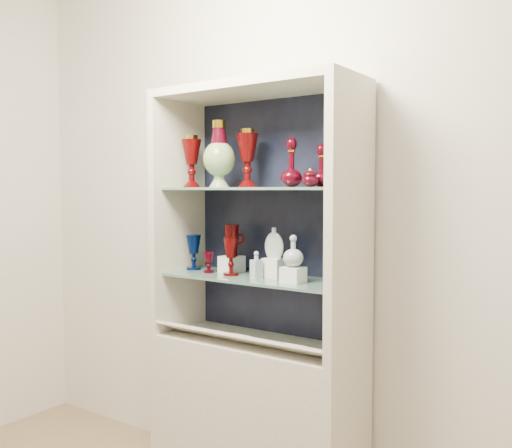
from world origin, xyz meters
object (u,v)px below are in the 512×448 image
Objects in this scene: ruby_goblet_tall at (231,257)px; ruby_goblet_small at (209,262)px; clear_square_bottle at (256,265)px; cameo_medallion at (355,247)px; ruby_decanter_a at (291,159)px; lidded_bowl at (310,177)px; cobalt_goblet at (194,252)px; pedestal_lamp_right at (247,158)px; clear_round_decanter at (293,252)px; pedestal_lamp_left at (192,162)px; flat_flask at (274,242)px; ruby_decanter_b at (321,164)px; ruby_pitcher at (232,240)px; enamel_urn at (219,154)px.

ruby_goblet_tall is 1.70× the size of ruby_goblet_small.
cameo_medallion is at bearing 19.81° from clear_square_bottle.
lidded_bowl is (0.12, -0.04, -0.08)m from ruby_decanter_a.
cobalt_goblet is (-0.61, 0.04, -0.45)m from ruby_decanter_a.
pedestal_lamp_right is 3.36× the size of lidded_bowl.
clear_round_decanter reaches higher than cobalt_goblet.
ruby_goblet_small is at bearing -144.28° from cameo_medallion.
pedestal_lamp_left is 1.76× the size of flat_flask.
flat_flask reaches higher than ruby_goblet_small.
lidded_bowl is at bearing -102.25° from cameo_medallion.
ruby_decanter_b is 0.43m from flat_flask.
ruby_goblet_small is at bearing -165.71° from flat_flask.
pedestal_lamp_right reaches higher than clear_square_bottle.
ruby_decanter_a is 2.97× the size of lidded_bowl.
pedestal_lamp_right is at bearing -35.26° from ruby_pitcher.
pedestal_lamp_left is 0.75m from clear_round_decanter.
ruby_decanter_b is 0.39m from cameo_medallion.
ruby_pitcher is 1.24× the size of clear_square_bottle.
ruby_goblet_tall is at bearing 176.59° from clear_round_decanter.
ruby_goblet_tall is 1.53× the size of cameo_medallion.
clear_round_decanter is at bearing -5.93° from cobalt_goblet.
clear_round_decanter is at bearing -1.27° from enamel_urn.
clear_square_bottle is (-0.29, 0.02, -0.40)m from lidded_bowl.
ruby_decanter_a is 0.15m from lidded_bowl.
cameo_medallion is at bearing 13.40° from enamel_urn.
ruby_pitcher is (0.00, 0.09, -0.42)m from enamel_urn.
ruby_pitcher is at bearing 179.37° from flat_flask.
pedestal_lamp_left is at bearing 176.44° from clear_round_decanter.
lidded_bowl is at bearing -4.01° from pedestal_lamp_left.
enamel_urn is 0.52m from lidded_bowl.
pedestal_lamp_left is at bearing -147.17° from cameo_medallion.
cobalt_goblet is (-0.72, 0.08, -0.37)m from lidded_bowl.
enamel_urn is 0.43m from ruby_pitcher.
enamel_urn is 2.13× the size of flat_flask.
clear_round_decanter reaches higher than ruby_goblet_tall.
pedestal_lamp_right is 0.51m from clear_square_bottle.
clear_round_decanter is (0.20, -0.01, 0.07)m from clear_square_bottle.
ruby_goblet_small is 0.83× the size of clear_square_bottle.
ruby_decanter_b is 1.69× the size of cameo_medallion.
ruby_pitcher is (-0.11, 0.02, -0.40)m from pedestal_lamp_right.
ruby_pitcher is 0.43m from clear_round_decanter.
enamel_urn is 0.61m from clear_round_decanter.
pedestal_lamp_left is 0.72m from lidded_bowl.
ruby_decanter_a is at bearing -10.63° from pedestal_lamp_right.
clear_square_bottle is at bearing -2.01° from ruby_goblet_small.
ruby_pitcher is 1.34× the size of cameo_medallion.
enamel_urn is at bearing -160.76° from flat_flask.
ruby_decanter_a is at bearing 2.63° from enamel_urn.
ruby_decanter_b is 1.11× the size of cobalt_goblet.
flat_flask is at bearing 177.87° from ruby_decanter_b.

